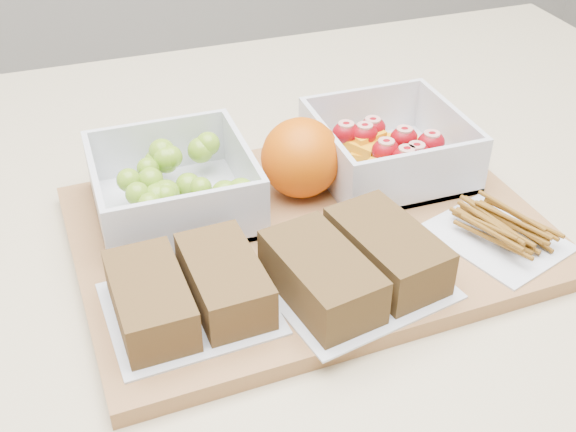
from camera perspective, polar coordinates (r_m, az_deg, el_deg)
name	(u,v)px	position (r m, az deg, el deg)	size (l,w,h in m)	color
cutting_board	(310,233)	(0.67, 1.73, -1.35)	(0.42, 0.30, 0.02)	#9E6E41
grape_container	(176,185)	(0.68, -8.87, 2.42)	(0.14, 0.14, 0.06)	silver
fruit_container	(388,150)	(0.74, 7.91, 5.16)	(0.14, 0.14, 0.06)	silver
orange	(301,158)	(0.69, 1.04, 4.62)	(0.08, 0.08, 0.08)	#CF5404
sandwich_bag_left	(188,291)	(0.57, -7.90, -5.89)	(0.14, 0.12, 0.04)	silver
sandwich_bag_center	(355,264)	(0.59, 5.29, -3.81)	(0.16, 0.15, 0.04)	silver
pretzel_bag	(499,228)	(0.67, 16.32, -0.88)	(0.12, 0.13, 0.03)	silver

